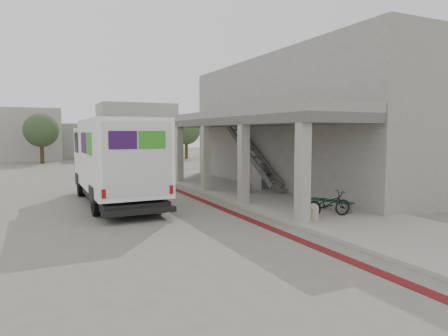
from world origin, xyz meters
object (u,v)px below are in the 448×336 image
bench (331,203)px  bicycle_black (328,204)px  fedex_truck (116,159)px  utility_cabinet (261,178)px

bench → bicycle_black: (-0.71, -0.68, 0.16)m
fedex_truck → bench: fedex_truck is taller
fedex_truck → bicycle_black: 8.81m
bicycle_black → bench: bearing=-35.9°
fedex_truck → utility_cabinet: fedex_truck is taller
utility_cabinet → bicycle_black: bearing=-111.9°
bench → utility_cabinet: 6.21m
utility_cabinet → bench: bearing=-106.7°
utility_cabinet → bicycle_black: (-1.38, -6.85, -0.12)m
bench → utility_cabinet: bearing=64.5°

